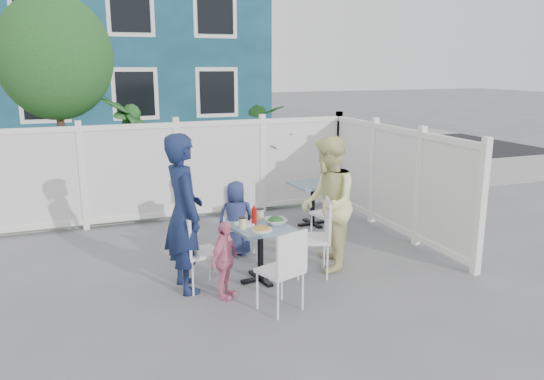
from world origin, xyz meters
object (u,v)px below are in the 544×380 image
object	(u,v)px
main_table	(260,238)
chair_back	(240,216)
chair_right	(319,232)
woman	(328,204)
toddler	(225,260)
chair_near	(285,265)
boy	(236,218)
spare_table	(313,193)
utility_cabinet	(9,178)
chair_left	(194,247)
man	(184,213)

from	to	relation	value
main_table	chair_back	bearing A→B (deg)	88.47
main_table	chair_right	bearing A→B (deg)	-6.49
woman	toddler	size ratio (longest dim) A/B	1.92
chair_back	toddler	distance (m)	1.29
chair_near	main_table	bearing A→B (deg)	66.91
main_table	boy	bearing A→B (deg)	90.31
spare_table	main_table	bearing A→B (deg)	-130.09
chair_near	toddler	world-z (taller)	chair_near
spare_table	woman	size ratio (longest dim) A/B	0.42
main_table	toddler	world-z (taller)	toddler
chair_right	toddler	xyz separation A→B (m)	(-1.24, -0.24, -0.11)
utility_cabinet	main_table	size ratio (longest dim) A/B	1.63
main_table	woman	world-z (taller)	woman
chair_left	chair_right	distance (m)	1.49
utility_cabinet	spare_table	bearing A→B (deg)	-27.45
utility_cabinet	man	distance (m)	4.87
chair_back	boy	size ratio (longest dim) A/B	0.94
main_table	chair_back	distance (m)	0.85
woman	chair_back	bearing A→B (deg)	-109.05
chair_left	man	bearing A→B (deg)	-123.37
chair_back	chair_near	xyz separation A→B (m)	(-0.07, -1.71, -0.04)
spare_table	woman	bearing A→B (deg)	-109.65
utility_cabinet	main_table	world-z (taller)	utility_cabinet
chair_right	chair_back	size ratio (longest dim) A/B	0.98
woman	man	bearing A→B (deg)	-67.80
chair_left	chair_near	distance (m)	1.15
chair_right	chair_near	bearing A→B (deg)	156.50
utility_cabinet	chair_left	distance (m)	4.95
spare_table	toddler	bearing A→B (deg)	-133.85
main_table	chair_left	xyz separation A→B (m)	(-0.78, 0.02, -0.01)
utility_cabinet	woman	distance (m)	5.87
main_table	chair_back	size ratio (longest dim) A/B	0.76
woman	toddler	bearing A→B (deg)	-52.40
spare_table	chair_back	xyz separation A→B (m)	(-1.50, -0.97, 0.03)
chair_left	chair_right	bearing A→B (deg)	79.61
utility_cabinet	chair_back	bearing A→B (deg)	-47.18
chair_right	main_table	bearing A→B (deg)	103.89
utility_cabinet	man	xyz separation A→B (m)	(2.15, -4.36, 0.30)
chair_left	toddler	bearing A→B (deg)	29.88
main_table	chair_back	world-z (taller)	chair_back
chair_near	toddler	size ratio (longest dim) A/B	1.01
utility_cabinet	chair_left	bearing A→B (deg)	-60.52
woman	toddler	world-z (taller)	woman
utility_cabinet	man	bearing A→B (deg)	-61.24
spare_table	boy	world-z (taller)	boy
chair_near	man	distance (m)	1.31
chair_near	toddler	bearing A→B (deg)	111.07
boy	chair_left	bearing A→B (deg)	67.01
utility_cabinet	chair_left	size ratio (longest dim) A/B	1.35
spare_table	chair_near	world-z (taller)	chair_near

